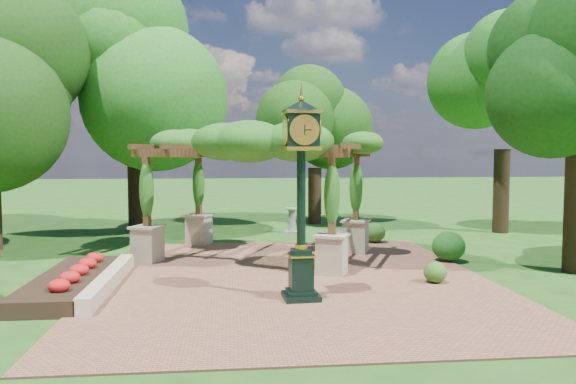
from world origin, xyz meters
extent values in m
plane|color=#1E4714|center=(0.00, 0.00, 0.00)|extent=(120.00, 120.00, 0.00)
cube|color=brown|center=(0.00, 1.00, 0.02)|extent=(10.00, 12.00, 0.04)
cube|color=#C6B793|center=(-4.60, 0.50, 0.20)|extent=(0.35, 5.00, 0.40)
cube|color=red|center=(-5.50, 0.50, 0.18)|extent=(1.50, 5.00, 0.36)
cube|color=black|center=(-0.07, -1.06, 0.10)|extent=(0.84, 0.84, 0.12)
cube|color=black|center=(-0.07, -1.06, 0.63)|extent=(0.53, 0.53, 0.89)
cube|color=gold|center=(-0.07, -1.06, 1.03)|extent=(0.59, 0.59, 0.04)
cylinder|color=black|center=(-0.07, -1.06, 2.32)|extent=(0.21, 0.21, 2.28)
cube|color=black|center=(-0.07, -1.06, 3.81)|extent=(0.74, 0.74, 0.69)
cylinder|color=beige|center=(-0.05, -1.41, 3.81)|extent=(0.60, 0.07, 0.59)
cone|color=black|center=(-0.07, -1.06, 4.35)|extent=(0.95, 0.95, 0.25)
sphere|color=gold|center=(-0.07, -1.06, 4.50)|extent=(0.14, 0.14, 0.14)
cube|color=tan|center=(-4.13, 3.73, 0.55)|extent=(0.97, 0.97, 1.02)
cube|color=#50351B|center=(-4.13, 3.73, 2.17)|extent=(0.24, 0.24, 2.10)
cube|color=tan|center=(1.08, 1.45, 0.55)|extent=(0.97, 0.97, 1.02)
cube|color=#50351B|center=(1.08, 1.45, 2.17)|extent=(0.24, 0.24, 2.10)
cube|color=tan|center=(-2.76, 6.85, 0.55)|extent=(0.97, 0.97, 1.02)
cube|color=#50351B|center=(-2.76, 6.85, 2.17)|extent=(0.24, 0.24, 2.10)
cube|color=tan|center=(2.45, 4.58, 0.55)|extent=(0.97, 0.97, 1.02)
cube|color=#50351B|center=(2.45, 4.58, 2.17)|extent=(0.24, 0.24, 2.10)
cube|color=#50351B|center=(-1.52, 2.59, 3.32)|extent=(6.11, 2.79, 0.25)
cube|color=#50351B|center=(-0.16, 5.72, 3.32)|extent=(6.11, 2.79, 0.25)
ellipsoid|color=#235719|center=(-0.84, 4.15, 3.62)|extent=(7.69, 6.40, 1.14)
cube|color=gray|center=(0.89, 9.51, 0.05)|extent=(0.72, 0.72, 0.11)
cylinder|color=gray|center=(0.89, 9.51, 0.53)|extent=(0.37, 0.37, 0.95)
cylinder|color=gray|center=(0.89, 9.51, 1.02)|extent=(0.68, 0.68, 0.05)
ellipsoid|color=#2C5D1A|center=(3.50, 0.17, 0.30)|extent=(0.68, 0.68, 0.53)
ellipsoid|color=#194F16|center=(4.94, 2.88, 0.49)|extent=(1.04, 1.04, 0.89)
ellipsoid|color=#2C5D1A|center=(3.60, 6.59, 0.41)|extent=(1.06, 1.06, 0.73)
cylinder|color=black|center=(-5.56, 10.97, 1.94)|extent=(0.81, 0.81, 3.87)
ellipsoid|color=#225E1B|center=(-5.56, 10.97, 6.93)|extent=(5.26, 5.26, 6.11)
cylinder|color=#301E13|center=(2.30, 12.56, 1.31)|extent=(0.62, 0.62, 2.62)
ellipsoid|color=#183F0F|center=(2.30, 12.56, 4.68)|extent=(3.85, 3.85, 4.13)
cylinder|color=black|center=(9.55, 8.81, 1.73)|extent=(0.65, 0.65, 3.47)
ellipsoid|color=#205E1A|center=(9.55, 8.81, 6.21)|extent=(4.21, 4.21, 5.48)
camera|label=1|loc=(-1.64, -13.36, 3.31)|focal=35.00mm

